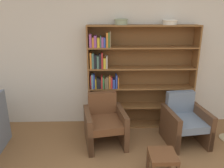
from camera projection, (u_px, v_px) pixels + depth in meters
The scene contains 7 objects.
wall_back at pixel (140, 54), 4.08m from camera, with size 12.00×0.06×2.75m.
bookshelf at pixel (130, 80), 4.05m from camera, with size 1.95×0.30×1.91m.
bowl_brass at pixel (121, 21), 3.70m from camera, with size 0.24×0.24×0.10m.
bowl_terracotta at pixel (170, 22), 3.73m from camera, with size 0.26×0.26×0.08m.
armchair_leather at pixel (105, 122), 3.63m from camera, with size 0.75×0.78×0.82m.
armchair_cushioned at pixel (185, 121), 3.67m from camera, with size 0.72×0.76×0.82m.
footstool at pixel (163, 158), 2.85m from camera, with size 0.35×0.35×0.37m.
Camera 1 is at (-0.64, -1.22, 2.11)m, focal length 35.00 mm.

